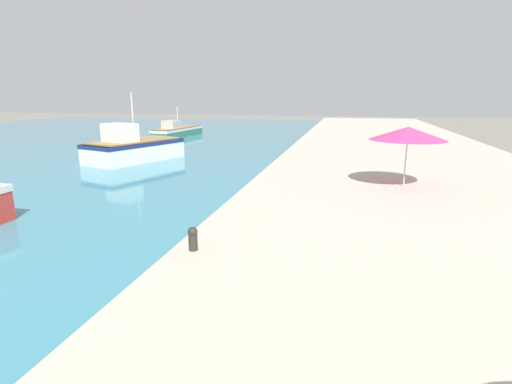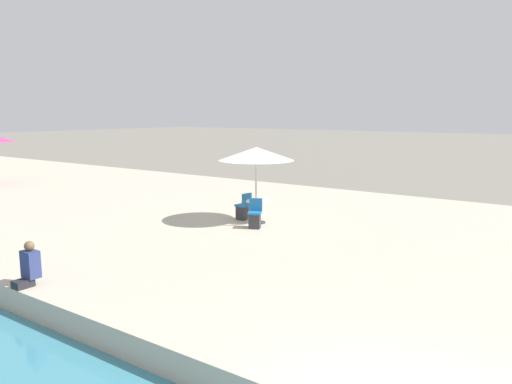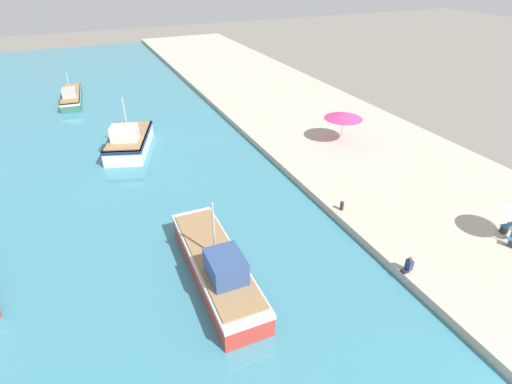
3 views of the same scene
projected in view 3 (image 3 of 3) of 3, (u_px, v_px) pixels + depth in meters
The scene contains 9 objects.
quay_promenade at pixel (283, 101), 46.55m from camera, with size 16.00×90.00×0.56m.
fishing_boat_near at pixel (217, 265), 20.91m from camera, with size 2.57×9.58×4.72m.
fishing_boat_far at pixel (129, 141), 34.90m from camera, with size 5.28×7.61×4.75m.
fishing_boat_distant at pixel (71, 96), 46.69m from camera, with size 2.74×8.76×3.34m.
cafe_umbrella_white at pixel (344, 115), 34.68m from camera, with size 3.36×3.36×2.69m.
cafe_chair_left at pixel (505, 229), 23.87m from camera, with size 0.47×0.49×0.91m.
cafe_chair_right at pixel (512, 242), 22.79m from camera, with size 0.56×0.55×0.91m.
person_at_quay at pixel (408, 265), 20.93m from camera, with size 0.51×0.36×0.93m.
mooring_bollard at pixel (342, 205), 26.05m from camera, with size 0.26×0.26×0.65m.
Camera 3 is at (-13.53, -3.12, 15.01)m, focal length 28.00 mm.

